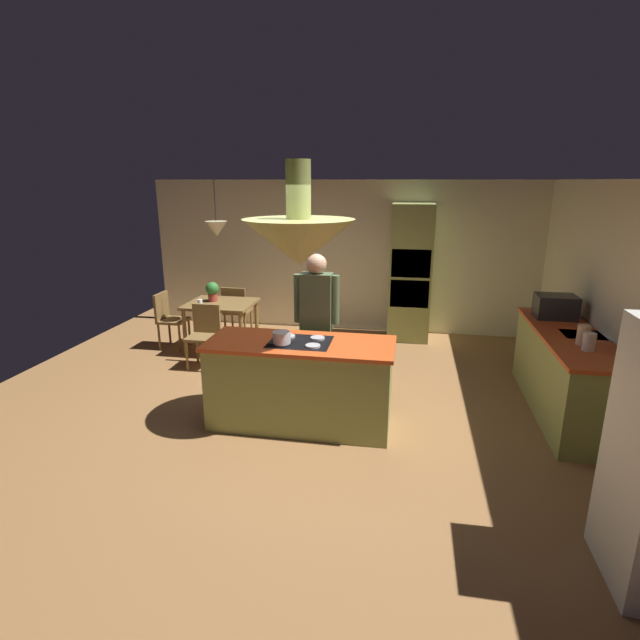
{
  "coord_description": "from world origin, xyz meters",
  "views": [
    {
      "loc": [
        1.07,
        -4.89,
        2.54
      ],
      "look_at": [
        0.1,
        0.4,
        1.0
      ],
      "focal_mm": 27.51,
      "sensor_mm": 36.0,
      "label": 1
    }
  ],
  "objects_px": {
    "oven_tower": "(410,273)",
    "cooking_pot_on_cooktop": "(282,337)",
    "kitchen_island": "(301,383)",
    "chair_facing_island": "(204,331)",
    "chair_at_corner": "(168,316)",
    "cup_on_table": "(200,302)",
    "microwave_on_counter": "(556,307)",
    "person_at_island": "(316,317)",
    "canister_flour": "(589,342)",
    "canister_sugar": "(583,335)",
    "potted_plant_on_table": "(212,290)",
    "chair_by_back_wall": "(236,308)",
    "dining_table": "(221,310)"
  },
  "relations": [
    {
      "from": "kitchen_island",
      "to": "microwave_on_counter",
      "type": "xyz_separation_m",
      "value": [
        2.84,
        1.46,
        0.6
      ]
    },
    {
      "from": "kitchen_island",
      "to": "chair_at_corner",
      "type": "height_order",
      "value": "kitchen_island"
    },
    {
      "from": "dining_table",
      "to": "chair_by_back_wall",
      "type": "bearing_deg",
      "value": 90.0
    },
    {
      "from": "chair_by_back_wall",
      "to": "chair_at_corner",
      "type": "xyz_separation_m",
      "value": [
        -0.88,
        -0.65,
        0.0
      ]
    },
    {
      "from": "oven_tower",
      "to": "cup_on_table",
      "type": "bearing_deg",
      "value": -155.92
    },
    {
      "from": "dining_table",
      "to": "cup_on_table",
      "type": "xyz_separation_m",
      "value": [
        -0.24,
        -0.21,
        0.15
      ]
    },
    {
      "from": "person_at_island",
      "to": "canister_sugar",
      "type": "height_order",
      "value": "person_at_island"
    },
    {
      "from": "chair_at_corner",
      "to": "canister_sugar",
      "type": "relative_size",
      "value": 4.25
    },
    {
      "from": "canister_sugar",
      "to": "cup_on_table",
      "type": "bearing_deg",
      "value": 163.01
    },
    {
      "from": "dining_table",
      "to": "potted_plant_on_table",
      "type": "bearing_deg",
      "value": 157.06
    },
    {
      "from": "microwave_on_counter",
      "to": "potted_plant_on_table",
      "type": "bearing_deg",
      "value": 171.52
    },
    {
      "from": "chair_at_corner",
      "to": "canister_flour",
      "type": "xyz_separation_m",
      "value": [
        5.42,
        -1.85,
        0.51
      ]
    },
    {
      "from": "kitchen_island",
      "to": "cooking_pot_on_cooktop",
      "type": "height_order",
      "value": "cooking_pot_on_cooktop"
    },
    {
      "from": "oven_tower",
      "to": "canister_flour",
      "type": "bearing_deg",
      "value": -59.85
    },
    {
      "from": "chair_at_corner",
      "to": "oven_tower",
      "type": "bearing_deg",
      "value": -72.72
    },
    {
      "from": "cup_on_table",
      "to": "microwave_on_counter",
      "type": "xyz_separation_m",
      "value": [
        4.78,
        -0.42,
        0.26
      ]
    },
    {
      "from": "potted_plant_on_table",
      "to": "cup_on_table",
      "type": "xyz_separation_m",
      "value": [
        -0.09,
        -0.28,
        -0.12
      ]
    },
    {
      "from": "oven_tower",
      "to": "cooking_pot_on_cooktop",
      "type": "distance_m",
      "value": 3.6
    },
    {
      "from": "potted_plant_on_table",
      "to": "chair_by_back_wall",
      "type": "bearing_deg",
      "value": 75.83
    },
    {
      "from": "oven_tower",
      "to": "dining_table",
      "type": "distance_m",
      "value": 3.06
    },
    {
      "from": "oven_tower",
      "to": "cooking_pot_on_cooktop",
      "type": "relative_size",
      "value": 12.18
    },
    {
      "from": "chair_at_corner",
      "to": "microwave_on_counter",
      "type": "xyz_separation_m",
      "value": [
        5.42,
        -0.64,
        0.56
      ]
    },
    {
      "from": "canister_sugar",
      "to": "potted_plant_on_table",
      "type": "bearing_deg",
      "value": 159.69
    },
    {
      "from": "chair_at_corner",
      "to": "cup_on_table",
      "type": "distance_m",
      "value": 0.74
    },
    {
      "from": "cup_on_table",
      "to": "canister_flour",
      "type": "relative_size",
      "value": 0.5
    },
    {
      "from": "chair_by_back_wall",
      "to": "cooking_pot_on_cooktop",
      "type": "bearing_deg",
      "value": 118.15
    },
    {
      "from": "kitchen_island",
      "to": "chair_facing_island",
      "type": "height_order",
      "value": "kitchen_island"
    },
    {
      "from": "potted_plant_on_table",
      "to": "kitchen_island",
      "type": "bearing_deg",
      "value": -49.49
    },
    {
      "from": "canister_sugar",
      "to": "canister_flour",
      "type": "bearing_deg",
      "value": -90.0
    },
    {
      "from": "chair_facing_island",
      "to": "kitchen_island",
      "type": "bearing_deg",
      "value": -40.5
    },
    {
      "from": "kitchen_island",
      "to": "microwave_on_counter",
      "type": "distance_m",
      "value": 3.25
    },
    {
      "from": "microwave_on_counter",
      "to": "oven_tower",
      "type": "bearing_deg",
      "value": 134.35
    },
    {
      "from": "person_at_island",
      "to": "canister_flour",
      "type": "height_order",
      "value": "person_at_island"
    },
    {
      "from": "chair_facing_island",
      "to": "microwave_on_counter",
      "type": "distance_m",
      "value": 4.57
    },
    {
      "from": "person_at_island",
      "to": "chair_facing_island",
      "type": "distance_m",
      "value": 1.98
    },
    {
      "from": "cooking_pot_on_cooktop",
      "to": "cup_on_table",
      "type": "bearing_deg",
      "value": 131.36
    },
    {
      "from": "cup_on_table",
      "to": "canister_flour",
      "type": "xyz_separation_m",
      "value": [
        4.78,
        -1.64,
        0.21
      ]
    },
    {
      "from": "chair_facing_island",
      "to": "chair_by_back_wall",
      "type": "bearing_deg",
      "value": 90.0
    },
    {
      "from": "person_at_island",
      "to": "chair_by_back_wall",
      "type": "bearing_deg",
      "value": 130.06
    },
    {
      "from": "kitchen_island",
      "to": "chair_at_corner",
      "type": "distance_m",
      "value": 3.32
    },
    {
      "from": "potted_plant_on_table",
      "to": "chair_facing_island",
      "type": "bearing_deg",
      "value": -78.25
    },
    {
      "from": "cup_on_table",
      "to": "cooking_pot_on_cooktop",
      "type": "bearing_deg",
      "value": -48.64
    },
    {
      "from": "dining_table",
      "to": "cup_on_table",
      "type": "height_order",
      "value": "cup_on_table"
    },
    {
      "from": "kitchen_island",
      "to": "dining_table",
      "type": "distance_m",
      "value": 2.71
    },
    {
      "from": "oven_tower",
      "to": "cup_on_table",
      "type": "height_order",
      "value": "oven_tower"
    },
    {
      "from": "person_at_island",
      "to": "chair_at_corner",
      "type": "relative_size",
      "value": 2.01
    },
    {
      "from": "kitchen_island",
      "to": "potted_plant_on_table",
      "type": "relative_size",
      "value": 6.5
    },
    {
      "from": "cooking_pot_on_cooktop",
      "to": "chair_facing_island",
      "type": "bearing_deg",
      "value": 134.23
    },
    {
      "from": "chair_facing_island",
      "to": "chair_by_back_wall",
      "type": "relative_size",
      "value": 1.0
    },
    {
      "from": "chair_facing_island",
      "to": "chair_at_corner",
      "type": "height_order",
      "value": "same"
    }
  ]
}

